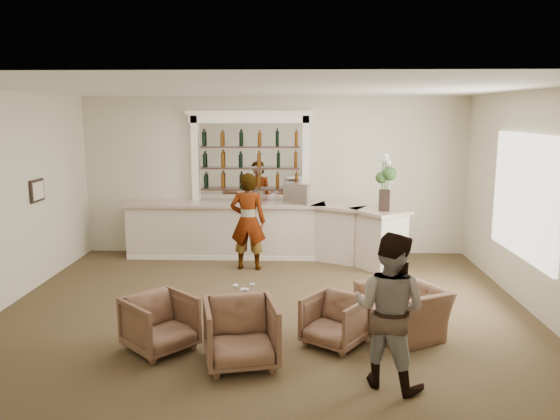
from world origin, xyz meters
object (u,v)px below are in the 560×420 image
at_px(armchair_left, 160,323).
at_px(armchair_center, 241,333).
at_px(bar_counter, 266,231).
at_px(flower_vase, 385,179).
at_px(espresso_machine, 297,193).
at_px(armchair_far, 403,311).
at_px(sommelier, 248,221).
at_px(armchair_right, 335,321).
at_px(guest, 389,310).
at_px(cocktail_table, 245,319).

relative_size(armchair_left, armchair_center, 0.91).
bearing_deg(armchair_center, bar_counter, 76.72).
bearing_deg(flower_vase, bar_counter, 162.10).
bearing_deg(armchair_left, espresso_machine, 22.60).
distance_m(armchair_far, espresso_machine, 4.24).
height_order(sommelier, armchair_left, sommelier).
bearing_deg(sommelier, armchair_left, 81.05).
distance_m(sommelier, armchair_right, 3.76).
relative_size(armchair_left, armchair_far, 0.75).
relative_size(espresso_machine, flower_vase, 0.45).
relative_size(bar_counter, armchair_far, 5.48).
xyz_separation_m(armchair_right, espresso_machine, (-0.49, 4.21, 1.03)).
xyz_separation_m(guest, espresso_machine, (-1.01, 5.24, 0.49)).
distance_m(armchair_left, armchair_far, 3.20).
height_order(bar_counter, armchair_right, bar_counter).
bearing_deg(sommelier, espresso_machine, -136.64).
relative_size(armchair_right, armchair_far, 0.69).
height_order(sommelier, armchair_right, sommelier).
relative_size(bar_counter, armchair_center, 6.67).
xyz_separation_m(sommelier, guest, (1.93, -4.46, -0.07)).
bearing_deg(bar_counter, sommelier, -110.36).
distance_m(cocktail_table, sommelier, 3.29).
distance_m(sommelier, espresso_machine, 1.29).
distance_m(armchair_right, flower_vase, 3.92).
relative_size(armchair_far, flower_vase, 0.98).
relative_size(cocktail_table, espresso_machine, 1.17).
distance_m(armchair_center, espresso_machine, 4.95).
xyz_separation_m(bar_counter, cocktail_table, (-0.05, -3.98, -0.32)).
bearing_deg(bar_counter, espresso_machine, 0.50).
bearing_deg(cocktail_table, armchair_left, -156.22).
bearing_deg(sommelier, flower_vase, -175.82).
bearing_deg(flower_vase, armchair_right, -108.17).
bearing_deg(armchair_far, cocktail_table, -116.62).
bearing_deg(bar_counter, guest, -72.54).
bearing_deg(flower_vase, cocktail_table, -125.63).
bearing_deg(armchair_right, bar_counter, 140.28).
height_order(cocktail_table, armchair_center, armchair_center).
bearing_deg(espresso_machine, armchair_left, -100.12).
height_order(bar_counter, armchair_far, bar_counter).
xyz_separation_m(armchair_right, armchair_far, (0.94, 0.35, 0.01)).
distance_m(bar_counter, armchair_right, 4.37).
distance_m(armchair_center, armchair_right, 1.30).
height_order(cocktail_table, armchair_right, armchair_right).
height_order(armchair_right, flower_vase, flower_vase).
distance_m(cocktail_table, armchair_right, 1.21).
bearing_deg(bar_counter, flower_vase, -17.90).
distance_m(armchair_center, armchair_far, 2.30).
relative_size(cocktail_table, sommelier, 0.30).
xyz_separation_m(cocktail_table, guest, (1.70, -1.25, 0.61)).
height_order(cocktail_table, guest, guest).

